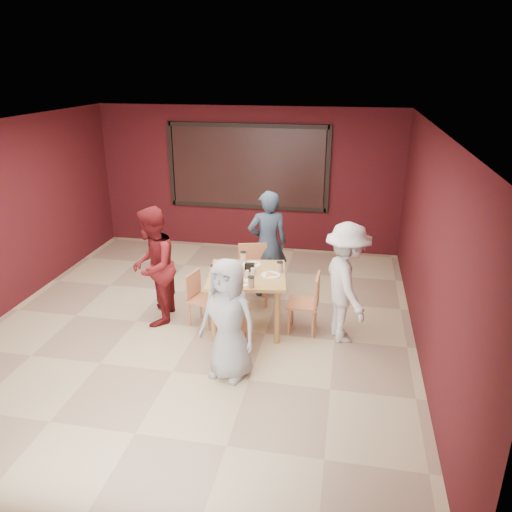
% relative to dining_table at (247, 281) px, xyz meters
% --- Properties ---
extents(floor, '(7.00, 7.00, 0.00)m').
position_rel_dining_table_xyz_m(floor, '(-0.68, -0.15, -0.72)').
color(floor, tan).
rests_on(floor, ground).
extents(window_blinds, '(3.00, 0.02, 1.50)m').
position_rel_dining_table_xyz_m(window_blinds, '(-0.68, 3.30, 0.93)').
color(window_blinds, black).
extents(dining_table, '(1.20, 1.20, 0.98)m').
position_rel_dining_table_xyz_m(dining_table, '(0.00, 0.00, 0.00)').
color(dining_table, tan).
rests_on(dining_table, floor).
extents(chair_front, '(0.49, 0.49, 0.80)m').
position_rel_dining_table_xyz_m(chair_front, '(-0.03, -0.75, -0.27)').
color(chair_front, '#BE7349').
rests_on(chair_front, floor).
extents(chair_back, '(0.54, 0.54, 0.92)m').
position_rel_dining_table_xyz_m(chair_back, '(-0.08, 0.86, -0.20)').
color(chair_back, '#BE7349').
rests_on(chair_back, floor).
extents(chair_left, '(0.46, 0.46, 0.77)m').
position_rel_dining_table_xyz_m(chair_left, '(-0.70, 0.00, -0.29)').
color(chair_left, '#BE7349').
rests_on(chair_left, floor).
extents(chair_right, '(0.43, 0.43, 0.86)m').
position_rel_dining_table_xyz_m(chair_right, '(0.85, 0.04, -0.24)').
color(chair_right, '#BE7349').
rests_on(chair_right, floor).
extents(diner_front, '(0.84, 0.68, 1.50)m').
position_rel_dining_table_xyz_m(diner_front, '(0.03, -1.19, 0.03)').
color(diner_front, '#9F9F9F').
rests_on(diner_front, floor).
extents(diner_back, '(0.74, 0.61, 1.73)m').
position_rel_dining_table_xyz_m(diner_back, '(0.10, 1.15, 0.14)').
color(diner_back, '#2E3F52').
rests_on(diner_back, floor).
extents(diner_left, '(0.76, 0.92, 1.71)m').
position_rel_dining_table_xyz_m(diner_left, '(-1.35, -0.05, 0.13)').
color(diner_left, '#5F1216').
rests_on(diner_left, floor).
extents(diner_right, '(0.95, 1.21, 1.65)m').
position_rel_dining_table_xyz_m(diner_right, '(1.35, -0.06, 0.10)').
color(diner_right, silver).
rests_on(diner_right, floor).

